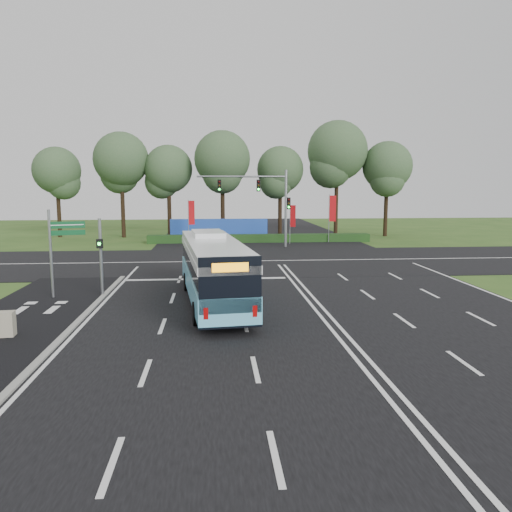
{
  "coord_description": "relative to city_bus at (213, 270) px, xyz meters",
  "views": [
    {
      "loc": [
        -4.5,
        -24.49,
        5.58
      ],
      "look_at": [
        -2.27,
        2.0,
        1.83
      ],
      "focal_mm": 35.0,
      "sensor_mm": 36.0,
      "label": 1
    }
  ],
  "objects": [
    {
      "name": "ground",
      "position": [
        4.56,
        1.19,
        -1.65
      ],
      "size": [
        120.0,
        120.0,
        0.0
      ],
      "primitive_type": "plane",
      "color": "#2E521B",
      "rests_on": "ground"
    },
    {
      "name": "banner_flag_left",
      "position": [
        -2.15,
        24.67,
        1.15
      ],
      "size": [
        0.62,
        0.19,
        4.26
      ],
      "rotation": [
        0.0,
        0.0,
        0.23
      ],
      "color": "gray",
      "rests_on": "ground"
    },
    {
      "name": "utility_cabinet",
      "position": [
        -7.65,
        -4.72,
        -1.16
      ],
      "size": [
        0.63,
        0.54,
        0.98
      ],
      "primitive_type": "cube",
      "rotation": [
        0.0,
        0.0,
        0.09
      ],
      "color": "#A79F86",
      "rests_on": "ground"
    },
    {
      "name": "hedge",
      "position": [
        4.56,
        25.69,
        -1.25
      ],
      "size": [
        22.0,
        1.2,
        0.8
      ],
      "primitive_type": "cube",
      "color": "#193B15",
      "rests_on": "ground"
    },
    {
      "name": "banner_flag_right",
      "position": [
        11.56,
        24.9,
        1.44
      ],
      "size": [
        0.7,
        0.15,
        4.74
      ],
      "rotation": [
        0.0,
        0.0,
        -0.15
      ],
      "color": "gray",
      "rests_on": "ground"
    },
    {
      "name": "kerb_strip",
      "position": [
        -5.54,
        -1.81,
        -1.59
      ],
      "size": [
        0.25,
        18.0,
        0.12
      ],
      "primitive_type": "cube",
      "color": "gray",
      "rests_on": "ground"
    },
    {
      "name": "street_sign",
      "position": [
        -7.66,
        1.93,
        1.12
      ],
      "size": [
        1.68,
        0.55,
        4.43
      ],
      "rotation": [
        0.0,
        0.0,
        0.27
      ],
      "color": "gray",
      "rests_on": "ground"
    },
    {
      "name": "traffic_light_gantry",
      "position": [
        4.77,
        21.69,
        3.02
      ],
      "size": [
        8.41,
        0.28,
        7.0
      ],
      "color": "gray",
      "rests_on": "ground"
    },
    {
      "name": "city_bus",
      "position": [
        0.0,
        0.0,
        0.0
      ],
      "size": [
        3.6,
        11.57,
        3.27
      ],
      "rotation": [
        0.0,
        0.0,
        0.11
      ],
      "color": "#67CAEF",
      "rests_on": "ground"
    },
    {
      "name": "road_cross",
      "position": [
        4.56,
        13.19,
        -1.62
      ],
      "size": [
        120.0,
        14.0,
        0.05
      ],
      "primitive_type": "cube",
      "color": "black",
      "rests_on": "ground"
    },
    {
      "name": "blue_hoarding",
      "position": [
        0.56,
        28.19,
        -0.55
      ],
      "size": [
        10.0,
        0.3,
        2.2
      ],
      "primitive_type": "cube",
      "color": "blue",
      "rests_on": "ground"
    },
    {
      "name": "bike_path",
      "position": [
        -7.94,
        -1.81,
        -1.62
      ],
      "size": [
        5.0,
        18.0,
        0.06
      ],
      "primitive_type": "cube",
      "color": "black",
      "rests_on": "ground"
    },
    {
      "name": "road_main",
      "position": [
        4.56,
        1.19,
        -1.63
      ],
      "size": [
        20.0,
        120.0,
        0.04
      ],
      "primitive_type": "cube",
      "color": "black",
      "rests_on": "ground"
    },
    {
      "name": "pedestrian_signal",
      "position": [
        -5.64,
        2.04,
        0.53
      ],
      "size": [
        0.37,
        0.44,
        3.97
      ],
      "rotation": [
        0.0,
        0.0,
        0.33
      ],
      "color": "gray",
      "rests_on": "ground"
    },
    {
      "name": "banner_flag_mid",
      "position": [
        7.45,
        23.56,
        0.89
      ],
      "size": [
        0.53,
        0.27,
        3.84
      ],
      "rotation": [
        0.0,
        0.0,
        -0.43
      ],
      "color": "gray",
      "rests_on": "ground"
    },
    {
      "name": "eucalyptus_row",
      "position": [
        2.62,
        31.48,
        6.51
      ],
      "size": [
        41.17,
        8.12,
        12.67
      ],
      "color": "black",
      "rests_on": "ground"
    }
  ]
}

